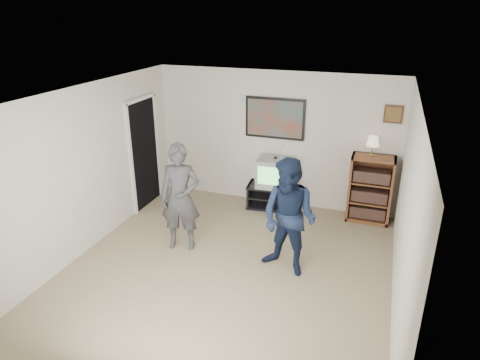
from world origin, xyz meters
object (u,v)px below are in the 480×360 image
Objects in this scene: bookshelf at (370,189)px; person_short at (289,218)px; media_stand at (272,196)px; crt_television at (275,172)px; person_tall at (180,198)px.

person_short is at bearing -116.11° from bookshelf.
crt_television reaches higher than media_stand.
crt_television is at bearing 46.58° from person_tall.
person_short is at bearing -74.09° from media_stand.
bookshelf is at bearing -3.73° from media_stand.
media_stand is 2.18m from person_short.
person_tall is (-2.69, -1.89, 0.25)m from bookshelf.
media_stand is 0.49m from crt_television.
bookshelf is (1.74, 0.05, 0.37)m from media_stand.
crt_television is (0.05, 0.00, 0.49)m from media_stand.
person_tall is at bearing -144.94° from bookshelf.
crt_television is 0.53× the size of bookshelf.
media_stand is at bearing 47.78° from person_tall.
media_stand is at bearing 129.00° from person_short.
bookshelf is (1.69, 0.05, -0.12)m from crt_television.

